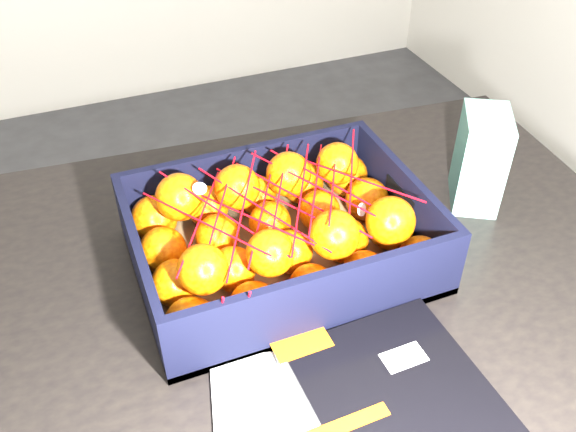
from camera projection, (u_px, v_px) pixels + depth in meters
name	position (u px, v px, depth m)	size (l,w,h in m)	color
table	(270.00, 326.00, 0.97)	(1.26, 0.89, 0.75)	black
magazine_stack	(371.00, 424.00, 0.71)	(0.37, 0.33, 0.02)	silver
produce_crate	(280.00, 244.00, 0.91)	(0.42, 0.31, 0.11)	olive
clementine_heap	(280.00, 229.00, 0.90)	(0.40, 0.30, 0.12)	#DD5904
mesh_net	(278.00, 204.00, 0.86)	(0.35, 0.28, 0.10)	red
retail_carton	(480.00, 159.00, 1.00)	(0.07, 0.11, 0.16)	silver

